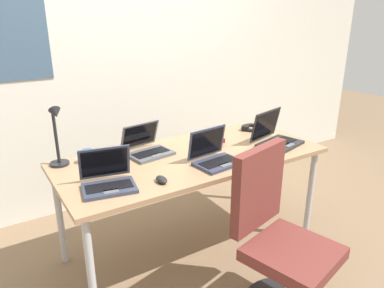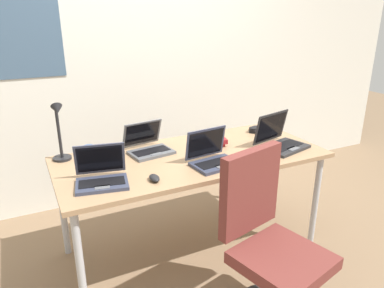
% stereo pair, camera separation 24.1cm
% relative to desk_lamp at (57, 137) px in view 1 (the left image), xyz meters
% --- Properties ---
extents(ground_plane, '(12.00, 12.00, 0.00)m').
position_rel_desk_lamp_xyz_m(ground_plane, '(0.80, -0.28, -0.94)').
color(ground_plane, '#7A6047').
extents(wall_back, '(6.00, 0.13, 2.60)m').
position_rel_desk_lamp_xyz_m(wall_back, '(0.80, 0.82, 0.36)').
color(wall_back, silver).
rests_on(wall_back, ground_plane).
extents(desk, '(1.80, 0.80, 0.74)m').
position_rel_desk_lamp_xyz_m(desk, '(0.80, -0.28, -0.25)').
color(desk, '#9E7A56').
rests_on(desk, ground_plane).
extents(desk_lamp, '(0.12, 0.18, 0.40)m').
position_rel_desk_lamp_xyz_m(desk_lamp, '(0.00, 0.00, 0.00)').
color(desk_lamp, black).
rests_on(desk_lamp, desk).
extents(laptop_back_right, '(0.32, 0.27, 0.22)m').
position_rel_desk_lamp_xyz_m(laptop_back_right, '(0.85, -0.47, -0.15)').
color(laptop_back_right, '#33384C').
rests_on(laptop_back_right, desk).
extents(laptop_near_mouse, '(0.38, 0.34, 0.24)m').
position_rel_desk_lamp_xyz_m(laptop_near_mouse, '(1.43, -0.41, -0.15)').
color(laptop_near_mouse, '#232326').
rests_on(laptop_near_mouse, desk).
extents(laptop_near_lamp, '(0.32, 0.30, 0.20)m').
position_rel_desk_lamp_xyz_m(laptop_near_lamp, '(0.56, -0.09, -0.16)').
color(laptop_near_lamp, '#515459').
rests_on(laptop_near_lamp, desk).
extents(laptop_far_corner, '(0.33, 0.30, 0.21)m').
position_rel_desk_lamp_xyz_m(laptop_far_corner, '(0.15, -0.43, -0.15)').
color(laptop_far_corner, '#33384C').
rests_on(laptop_far_corner, desk).
extents(computer_mouse, '(0.06, 0.10, 0.03)m').
position_rel_desk_lamp_xyz_m(computer_mouse, '(0.43, -0.54, -0.18)').
color(computer_mouse, black).
rests_on(computer_mouse, desk).
extents(cell_phone, '(0.13, 0.15, 0.01)m').
position_rel_desk_lamp_xyz_m(cell_phone, '(0.27, -0.22, -0.19)').
color(cell_phone, black).
rests_on(cell_phone, desk).
extents(headphones, '(0.21, 0.18, 0.04)m').
position_rel_desk_lamp_xyz_m(headphones, '(1.53, -0.05, -0.18)').
color(headphones, black).
rests_on(headphones, desk).
extents(book_stack, '(0.21, 0.19, 0.05)m').
position_rel_desk_lamp_xyz_m(book_stack, '(1.01, -0.16, -0.17)').
color(book_stack, maroon).
rests_on(book_stack, desk).
extents(coffee_mug, '(0.11, 0.08, 0.09)m').
position_rel_desk_lamp_xyz_m(coffee_mug, '(0.17, -0.03, -0.15)').
color(coffee_mug, '#2D518C').
rests_on(coffee_mug, desk).
extents(office_chair, '(0.54, 0.59, 0.97)m').
position_rel_desk_lamp_xyz_m(office_chair, '(0.91, -1.03, -0.54)').
color(office_chair, black).
rests_on(office_chair, ground_plane).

